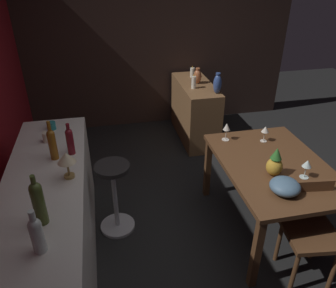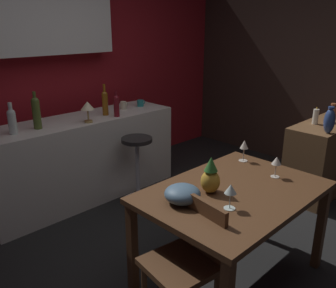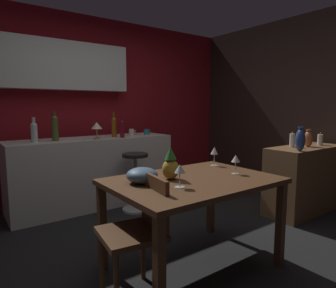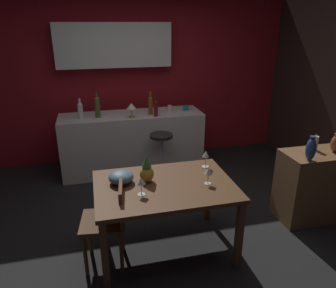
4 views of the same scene
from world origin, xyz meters
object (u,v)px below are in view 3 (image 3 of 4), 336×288
Objects in this scene: chair_near_window at (139,229)px; vase_copper at (308,139)px; fruit_bowl at (142,175)px; cup_cream at (132,132)px; pillar_candle_tall at (292,140)px; pineapple_centerpiece at (171,165)px; wine_glass_center at (180,170)px; wine_glass_left at (214,152)px; counter_lamp at (97,127)px; pillar_candle_short at (320,140)px; vase_ceramic_blue at (300,140)px; cup_teal at (147,132)px; bar_stool at (135,180)px; sideboard_cabinet at (304,179)px; dining_table at (193,189)px; wine_glass_right at (236,159)px; wine_bottle_clear at (34,131)px; wine_bottle_amber at (114,126)px; wine_bottle_ruby at (122,128)px; wine_bottle_olive at (55,127)px.

chair_near_window is 2.55m from vase_copper.
cup_cream reaches higher than fruit_bowl.
chair_near_window is at bearing -172.59° from pillar_candle_tall.
wine_glass_center is at bearing -111.59° from pineapple_centerpiece.
wine_glass_left is 1.59m from counter_lamp.
vase_ceramic_blue reaches higher than pillar_candle_short.
chair_near_window is at bearing -123.36° from cup_teal.
pillar_candle_short is at bearing -4.53° from wine_glass_left.
chair_near_window is 2.82m from pillar_candle_short.
bar_stool is 6.40× the size of cup_teal.
sideboard_cabinet is 2.35m from cup_cream.
dining_table is at bearing -111.95° from cup_teal.
chair_near_window is 1.16m from wine_glass_left.
counter_lamp is (0.17, 1.88, 0.19)m from wine_glass_center.
dining_table is 0.46m from wine_glass_right.
vase_ceramic_blue is (1.55, 0.01, 0.29)m from dining_table.
pillar_candle_tall is at bearing 7.41° from chair_near_window.
wine_bottle_clear is 3.24m from vase_copper.
wine_bottle_amber reaches higher than wine_bottle_clear.
chair_near_window is 1.15× the size of bar_stool.
vase_copper is at bearing -38.19° from counter_lamp.
counter_lamp is (-0.35, 0.00, 0.03)m from wine_bottle_ruby.
chair_near_window reaches higher than bar_stool.
bar_stool is 2.62× the size of wine_bottle_ruby.
chair_near_window is 2.15m from wine_bottle_amber.
wine_bottle_clear reaches higher than pillar_candle_tall.
pineapple_centerpiece is 1.21× the size of counter_lamp.
cup_teal is at bearing 57.06° from fruit_bowl.
pineapple_centerpiece is at bearing -92.84° from counter_lamp.
wine_bottle_amber is 2.09× the size of pillar_candle_short.
wine_bottle_olive is (-0.81, 0.14, 0.04)m from wine_bottle_ruby.
cup_cream is at bearing 86.01° from wine_glass_right.
sideboard_cabinet is 5.16× the size of vase_copper.
wine_bottle_clear is at bearing 96.91° from chair_near_window.
bar_stool is 3.40× the size of counter_lamp.
sideboard_cabinet is at bearing 119.92° from vase_copper.
counter_lamp is 1.14× the size of pillar_candle_tall.
wine_bottle_amber is at bearing 0.09° from wine_bottle_clear.
wine_bottle_amber is (-0.17, 1.96, 0.18)m from wine_glass_right.
pineapple_centerpiece is at bearing -7.72° from fruit_bowl.
pineapple_centerpiece reaches higher than sideboard_cabinet.
wine_bottle_clear is at bearing 112.32° from dining_table.
wine_bottle_ruby is 1.73× the size of pillar_candle_short.
sideboard_cabinet reaches higher than dining_table.
cup_cream is at bearing 40.43° from wine_bottle_ruby.
bar_stool is (0.82, 1.48, -0.09)m from chair_near_window.
pineapple_centerpiece is at bearing -108.21° from bar_stool.
wine_glass_left is at bearing 28.32° from dining_table.
fruit_bowl is at bearing -117.70° from bar_stool.
wine_bottle_amber is 2.26m from pillar_candle_tall.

